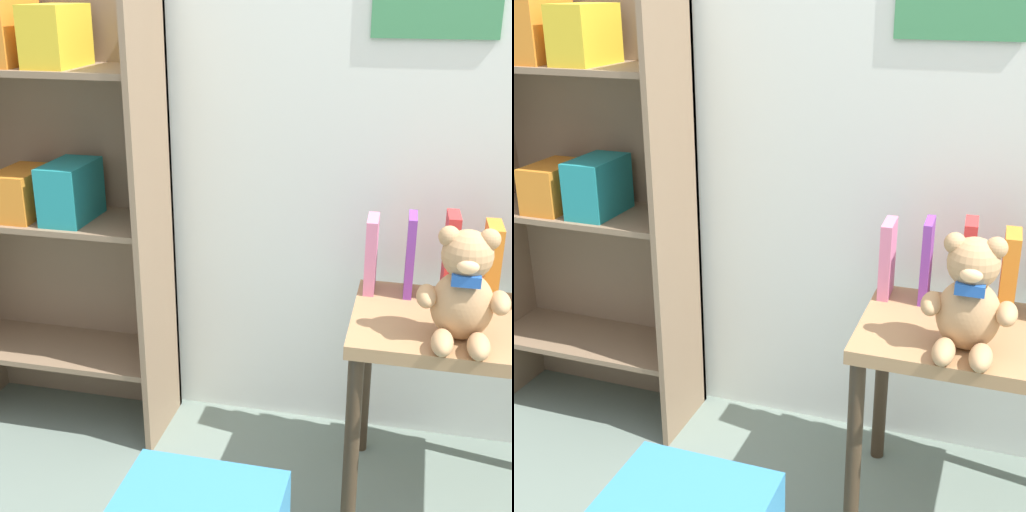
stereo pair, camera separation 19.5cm
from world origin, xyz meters
TOP-DOWN VIEW (x-y plane):
  - wall_back at (0.00, 1.32)m, footprint 4.80×0.07m
  - bookshelf_side at (-0.97, 1.16)m, footprint 0.68×0.29m
  - display_table at (0.26, 0.98)m, footprint 0.59×0.42m
  - teddy_bear at (0.24, 0.86)m, footprint 0.22×0.20m
  - book_standing_pink at (-0.00, 1.12)m, footprint 0.03×0.11m
  - book_standing_purple at (0.11, 1.12)m, footprint 0.03×0.10m
  - book_standing_red at (0.21, 1.12)m, footprint 0.04×0.10m
  - book_standing_orange at (0.32, 1.11)m, footprint 0.04×0.12m

SIDE VIEW (x-z plane):
  - display_table at x=0.26m, z-range 0.19..0.75m
  - book_standing_pink at x=0.00m, z-range 0.56..0.78m
  - book_standing_orange at x=0.32m, z-range 0.56..0.78m
  - book_standing_purple at x=0.11m, z-range 0.56..0.79m
  - book_standing_red at x=0.21m, z-range 0.56..0.80m
  - teddy_bear at x=0.24m, z-range 0.55..0.83m
  - bookshelf_side at x=-0.97m, z-range 0.10..1.50m
  - wall_back at x=0.00m, z-range 0.00..2.50m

